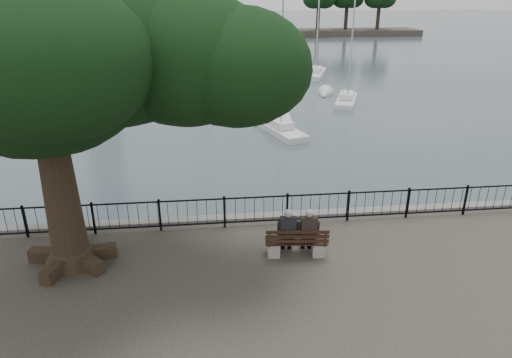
{
  "coord_description": "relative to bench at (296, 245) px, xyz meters",
  "views": [
    {
      "loc": [
        -1.42,
        -10.37,
        6.94
      ],
      "look_at": [
        0.0,
        2.5,
        1.6
      ],
      "focal_mm": 32.0,
      "sensor_mm": 36.0,
      "label": 1
    }
  ],
  "objects": [
    {
      "name": "lion_monument",
      "position": [
        1.07,
        49.35,
        0.8
      ],
      "size": [
        5.73,
        5.73,
        8.52
      ],
      "color": "slate",
      "rests_on": "ground"
    },
    {
      "name": "sailboat_e",
      "position": [
        -12.67,
        30.2,
        -1.0
      ],
      "size": [
        2.79,
        5.07,
        10.27
      ],
      "color": "silver",
      "rests_on": "ground"
    },
    {
      "name": "sailboat_h",
      "position": [
        -5.07,
        38.04,
        -1.0
      ],
      "size": [
        2.02,
        4.98,
        10.38
      ],
      "color": "silver",
      "rests_on": "ground"
    },
    {
      "name": "harbor",
      "position": [
        -0.93,
        2.42,
        -0.82
      ],
      "size": [
        260.0,
        260.0,
        1.2
      ],
      "color": "slate",
      "rests_on": "ground"
    },
    {
      "name": "person_left",
      "position": [
        -0.24,
        0.12,
        0.35
      ],
      "size": [
        0.45,
        0.75,
        1.46
      ],
      "color": "black",
      "rests_on": "ground"
    },
    {
      "name": "tree",
      "position": [
        -5.4,
        0.47,
        5.34
      ],
      "size": [
        10.54,
        7.36,
        8.6
      ],
      "color": "black",
      "rests_on": "ground"
    },
    {
      "name": "railing",
      "position": [
        -0.93,
        1.92,
        0.24
      ],
      "size": [
        22.06,
        0.06,
        1.0
      ],
      "color": "black",
      "rests_on": "ground"
    },
    {
      "name": "sailboat_a",
      "position": [
        -9.86,
        17.75,
        -1.03
      ],
      "size": [
        2.64,
        4.77,
        8.78
      ],
      "color": "silver",
      "rests_on": "ground"
    },
    {
      "name": "bench",
      "position": [
        0.0,
        0.0,
        0.0
      ],
      "size": [
        1.79,
        0.69,
        0.92
      ],
      "color": "gray",
      "rests_on": "ground"
    },
    {
      "name": "sailboat_b",
      "position": [
        -2.26,
        21.02,
        -1.0
      ],
      "size": [
        3.56,
        5.41,
        10.63
      ],
      "color": "silver",
      "rests_on": "ground"
    },
    {
      "name": "sailboat_d",
      "position": [
        8.32,
        22.62,
        -1.03
      ],
      "size": [
        3.01,
        5.01,
        9.1
      ],
      "color": "silver",
      "rests_on": "ground"
    },
    {
      "name": "sailboat_g",
      "position": [
        8.65,
        34.66,
        -0.99
      ],
      "size": [
        3.72,
        6.33,
        12.08
      ],
      "color": "silver",
      "rests_on": "ground"
    },
    {
      "name": "sailboat_f",
      "position": [
        -2.87,
        30.25,
        -1.01
      ],
      "size": [
        3.57,
        5.71,
        10.54
      ],
      "color": "silver",
      "rests_on": "ground"
    },
    {
      "name": "far_shore",
      "position": [
        24.61,
        78.87,
        2.68
      ],
      "size": [
        30.0,
        8.6,
        9.18
      ],
      "color": "#332D27",
      "rests_on": "ground"
    },
    {
      "name": "sailboat_c",
      "position": [
        2.0,
        15.37,
        -1.04
      ],
      "size": [
        2.79,
        5.08,
        8.75
      ],
      "color": "silver",
      "rests_on": "ground"
    },
    {
      "name": "person_right",
      "position": [
        0.34,
        0.07,
        0.35
      ],
      "size": [
        0.45,
        0.75,
        1.46
      ],
      "color": "black",
      "rests_on": "ground"
    }
  ]
}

